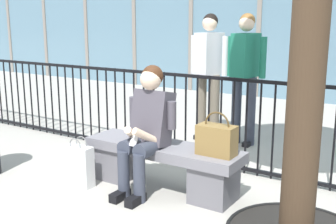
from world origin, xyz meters
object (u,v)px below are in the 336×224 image
bystander_further_back (245,69)px  stone_bench (162,162)px  seated_person_with_phone (147,126)px  handbag_on_bench (217,139)px  shopping_bag (79,165)px  bystander_at_railing (209,67)px

bystander_further_back → stone_bench: bearing=-91.9°
stone_bench → seated_person_with_phone: (-0.09, -0.13, 0.38)m
seated_person_with_phone → handbag_on_bench: size_ratio=3.09×
shopping_bag → handbag_on_bench: bearing=16.3°
shopping_bag → bystander_at_railing: bearing=82.7°
shopping_bag → bystander_at_railing: size_ratio=0.29×
shopping_bag → bystander_at_railing: bystander_at_railing is taller
stone_bench → shopping_bag: 0.83m
stone_bench → seated_person_with_phone: 0.41m
stone_bench → bystander_further_back: bearing=88.1°
seated_person_with_phone → handbag_on_bench: seated_person_with_phone is taller
seated_person_with_phone → bystander_at_railing: bearing=100.4°
stone_bench → bystander_further_back: bystander_further_back is taller
stone_bench → bystander_at_railing: 2.01m
stone_bench → bystander_further_back: 1.99m
bystander_at_railing → shopping_bag: bearing=-97.3°
handbag_on_bench → bystander_further_back: (-0.52, 1.86, 0.41)m
shopping_bag → bystander_further_back: bearing=70.6°
seated_person_with_phone → bystander_at_railing: bystander_at_railing is taller
seated_person_with_phone → bystander_further_back: size_ratio=0.71×
seated_person_with_phone → bystander_further_back: 2.02m
seated_person_with_phone → bystander_further_back: bystander_further_back is taller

